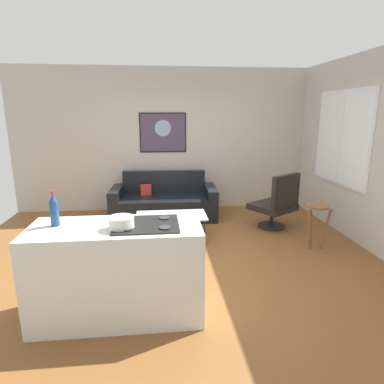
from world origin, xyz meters
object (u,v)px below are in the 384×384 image
(couch, at_px, (164,203))
(coffee_table, at_px, (171,217))
(bar_stool, at_px, (316,215))
(mixing_bowl, at_px, (121,223))
(armchair, at_px, (277,203))
(wall_painting, at_px, (163,132))
(soda_bottle, at_px, (54,210))

(couch, bearing_deg, coffee_table, -85.79)
(coffee_table, height_order, bar_stool, bar_stool)
(coffee_table, height_order, mixing_bowl, mixing_bowl)
(couch, xyz_separation_m, coffee_table, (0.09, -1.17, 0.09))
(couch, relative_size, armchair, 2.06)
(mixing_bowl, height_order, wall_painting, wall_painting)
(wall_painting, bearing_deg, soda_bottle, -106.83)
(couch, xyz_separation_m, wall_painting, (0.02, 0.56, 1.28))
(armchair, xyz_separation_m, mixing_bowl, (-2.32, -2.27, 0.53))
(coffee_table, xyz_separation_m, soda_bottle, (-1.14, -1.80, 0.70))
(coffee_table, relative_size, bar_stool, 1.65)
(coffee_table, bearing_deg, soda_bottle, -122.30)
(soda_bottle, xyz_separation_m, mixing_bowl, (0.62, -0.15, -0.09))
(armchair, distance_m, mixing_bowl, 3.29)
(bar_stool, distance_m, soda_bottle, 3.50)
(couch, distance_m, bar_stool, 2.76)
(couch, xyz_separation_m, armchair, (1.89, -0.85, 0.17))
(bar_stool, bearing_deg, couch, 141.77)
(couch, distance_m, armchair, 2.08)
(bar_stool, xyz_separation_m, wall_painting, (-2.14, 2.26, 1.05))
(coffee_table, relative_size, wall_painting, 1.18)
(armchair, distance_m, bar_stool, 0.89)
(armchair, bearing_deg, wall_painting, 142.94)
(soda_bottle, distance_m, mixing_bowl, 0.64)
(coffee_table, relative_size, mixing_bowl, 4.67)
(couch, distance_m, wall_painting, 1.40)
(couch, relative_size, soda_bottle, 6.00)
(armchair, xyz_separation_m, bar_stool, (0.27, -0.85, 0.06))
(couch, bearing_deg, bar_stool, -38.23)
(soda_bottle, bearing_deg, wall_painting, 73.17)
(mixing_bowl, bearing_deg, armchair, 44.28)
(bar_stool, relative_size, wall_painting, 0.71)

